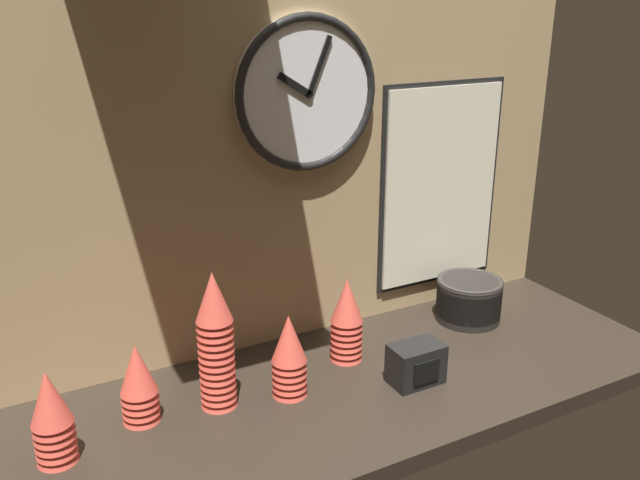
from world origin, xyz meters
name	(u,v)px	position (x,y,z in m)	size (l,w,h in m)	color
ground_plane	(334,393)	(0.00, 0.00, -0.02)	(1.60, 0.56, 0.04)	black
wall_tiled_back	(278,127)	(0.00, 0.27, 0.53)	(1.60, 0.03, 1.05)	tan
cup_stack_center_left	(216,341)	(-0.25, 0.05, 0.15)	(0.08, 0.08, 0.30)	#DB4C3D
cup_stack_center	(289,355)	(-0.10, 0.02, 0.09)	(0.08, 0.08, 0.19)	#DB4C3D
cup_stack_far_left	(52,417)	(-0.57, 0.02, 0.09)	(0.08, 0.08, 0.19)	#DB4C3D
cup_stack_left	(138,383)	(-0.40, 0.07, 0.09)	(0.08, 0.08, 0.17)	#DB4C3D
cup_stack_center_right	(347,320)	(0.08, 0.09, 0.10)	(0.08, 0.08, 0.20)	#DB4C3D
bowl_stack_far_right	(469,298)	(0.47, 0.12, 0.06)	(0.17, 0.17, 0.11)	black
wall_clock	(307,94)	(0.06, 0.23, 0.60)	(0.35, 0.03, 0.35)	white
menu_board	(440,186)	(0.45, 0.24, 0.33)	(0.37, 0.01, 0.54)	black
napkin_dispenser	(416,364)	(0.16, -0.07, 0.05)	(0.12, 0.08, 0.09)	black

